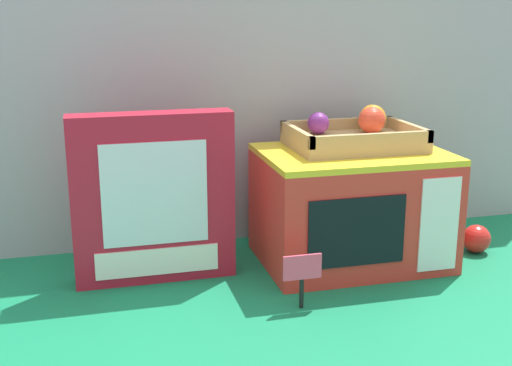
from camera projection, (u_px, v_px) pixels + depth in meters
The scene contains 7 objects.
ground_plane at pixel (263, 268), 1.36m from camera, with size 1.70×1.70×0.00m, color #147A4C.
display_back_panel at pixel (239, 96), 1.46m from camera, with size 1.61×0.03×0.65m, color #A0A3A8.
toy_microwave at pixel (351, 206), 1.37m from camera, with size 0.37×0.27×0.23m.
food_groups_crate at pixel (355, 135), 1.38m from camera, with size 0.26×0.19×0.08m.
cookie_set_box at pixel (153, 198), 1.27m from camera, with size 0.31×0.06×0.33m.
price_sign at pixel (302, 273), 1.16m from camera, with size 0.07×0.01×0.10m.
loose_toy_apple at pixel (476, 239), 1.44m from camera, with size 0.06×0.06×0.06m, color red.
Camera 1 is at (-0.34, -1.22, 0.52)m, focal length 46.65 mm.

